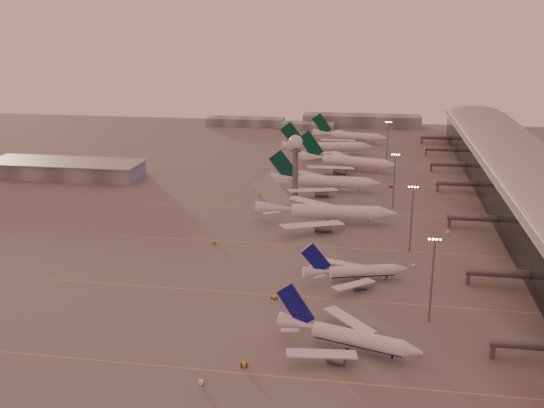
# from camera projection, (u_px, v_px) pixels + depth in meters

# --- Properties ---
(ground) EXTENTS (700.00, 700.00, 0.00)m
(ground) POSITION_uv_depth(u_px,v_px,m) (226.00, 306.00, 185.82)
(ground) COLOR #595757
(ground) RESTS_ON ground
(taxiway_markings) EXTENTS (180.00, 185.25, 0.02)m
(taxiway_markings) POSITION_uv_depth(u_px,v_px,m) (340.00, 247.00, 234.18)
(taxiway_markings) COLOR #D8C94C
(taxiway_markings) RESTS_ON ground
(terminal) EXTENTS (57.00, 362.00, 23.04)m
(terminal) POSITION_uv_depth(u_px,v_px,m) (532.00, 190.00, 270.32)
(terminal) COLOR black
(terminal) RESTS_ON ground
(hangar) EXTENTS (82.00, 27.00, 8.50)m
(hangar) POSITION_uv_depth(u_px,v_px,m) (65.00, 169.00, 335.84)
(hangar) COLOR slate
(hangar) RESTS_ON ground
(radar_tower) EXTENTS (6.40, 6.40, 31.10)m
(radar_tower) POSITION_uv_depth(u_px,v_px,m) (295.00, 154.00, 292.78)
(radar_tower) COLOR slate
(radar_tower) RESTS_ON ground
(mast_a) EXTENTS (3.60, 0.56, 25.00)m
(mast_a) POSITION_uv_depth(u_px,v_px,m) (432.00, 275.00, 172.93)
(mast_a) COLOR slate
(mast_a) RESTS_ON ground
(mast_b) EXTENTS (3.60, 0.56, 25.00)m
(mast_b) POSITION_uv_depth(u_px,v_px,m) (412.00, 215.00, 225.48)
(mast_b) COLOR slate
(mast_b) RESTS_ON ground
(mast_c) EXTENTS (3.60, 0.56, 25.00)m
(mast_c) POSITION_uv_depth(u_px,v_px,m) (394.00, 178.00, 278.33)
(mast_c) COLOR slate
(mast_c) RESTS_ON ground
(mast_d) EXTENTS (3.60, 0.56, 25.00)m
(mast_d) POSITION_uv_depth(u_px,v_px,m) (387.00, 140.00, 363.87)
(mast_d) COLOR slate
(mast_d) RESTS_ON ground
(distant_horizon) EXTENTS (165.00, 37.50, 9.00)m
(distant_horizon) POSITION_uv_depth(u_px,v_px,m) (326.00, 122.00, 492.20)
(distant_horizon) COLOR slate
(distant_horizon) RESTS_ON ground
(narrowbody_near) EXTENTS (38.00, 29.87, 15.28)m
(narrowbody_near) POSITION_uv_depth(u_px,v_px,m) (348.00, 339.00, 160.52)
(narrowbody_near) COLOR silver
(narrowbody_near) RESTS_ON ground
(narrowbody_mid) EXTENTS (33.95, 26.70, 13.61)m
(narrowbody_mid) POSITION_uv_depth(u_px,v_px,m) (355.00, 273.00, 202.81)
(narrowbody_mid) COLOR silver
(narrowbody_mid) RESTS_ON ground
(widebody_white) EXTENTS (58.47, 46.76, 20.55)m
(widebody_white) POSITION_uv_depth(u_px,v_px,m) (326.00, 215.00, 260.09)
(widebody_white) COLOR silver
(widebody_white) RESTS_ON ground
(greentail_a) EXTENTS (54.40, 43.97, 19.77)m
(greentail_a) POSITION_uv_depth(u_px,v_px,m) (325.00, 184.00, 308.68)
(greentail_a) COLOR silver
(greentail_a) RESTS_ON ground
(greentail_b) EXTENTS (55.78, 44.50, 20.66)m
(greentail_b) POSITION_uv_depth(u_px,v_px,m) (347.00, 164.00, 351.25)
(greentail_b) COLOR silver
(greentail_b) RESTS_ON ground
(greentail_c) EXTENTS (56.01, 44.84, 20.52)m
(greentail_c) POSITION_uv_depth(u_px,v_px,m) (327.00, 149.00, 391.01)
(greentail_c) COLOR silver
(greentail_c) RESTS_ON ground
(greentail_d) EXTENTS (51.51, 41.18, 18.94)m
(greentail_d) POSITION_uv_depth(u_px,v_px,m) (350.00, 138.00, 428.55)
(greentail_d) COLOR silver
(greentail_d) RESTS_ON ground
(gsv_truck_a) EXTENTS (5.81, 3.32, 2.21)m
(gsv_truck_a) POSITION_uv_depth(u_px,v_px,m) (203.00, 380.00, 145.72)
(gsv_truck_a) COLOR white
(gsv_truck_a) RESTS_ON ground
(gsv_tug_near) EXTENTS (2.96, 3.97, 1.02)m
(gsv_tug_near) POSITION_uv_depth(u_px,v_px,m) (244.00, 365.00, 153.42)
(gsv_tug_near) COLOR gold
(gsv_tug_near) RESTS_ON ground
(gsv_catering_a) EXTENTS (5.74, 3.37, 4.41)m
(gsv_catering_a) POSITION_uv_depth(u_px,v_px,m) (418.00, 348.00, 158.08)
(gsv_catering_a) COLOR white
(gsv_catering_a) RESTS_ON ground
(gsv_tug_mid) EXTENTS (3.50, 3.42, 0.87)m
(gsv_tug_mid) POSITION_uv_depth(u_px,v_px,m) (274.00, 298.00, 190.36)
(gsv_tug_mid) COLOR gold
(gsv_tug_mid) RESTS_ON ground
(gsv_truck_b) EXTENTS (5.04, 2.79, 1.93)m
(gsv_truck_b) POSITION_uv_depth(u_px,v_px,m) (415.00, 264.00, 214.94)
(gsv_truck_b) COLOR white
(gsv_truck_b) RESTS_ON ground
(gsv_truck_c) EXTENTS (6.63, 4.17, 2.52)m
(gsv_truck_c) POSITION_uv_depth(u_px,v_px,m) (215.00, 240.00, 237.13)
(gsv_truck_c) COLOR gold
(gsv_truck_c) RESTS_ON ground
(gsv_catering_b) EXTENTS (6.05, 4.13, 4.55)m
(gsv_catering_b) POSITION_uv_depth(u_px,v_px,m) (449.00, 228.00, 247.65)
(gsv_catering_b) COLOR white
(gsv_catering_b) RESTS_ON ground
(gsv_tug_far) EXTENTS (2.65, 3.67, 0.95)m
(gsv_tug_far) POSITION_uv_depth(u_px,v_px,m) (315.00, 214.00, 271.09)
(gsv_tug_far) COLOR white
(gsv_tug_far) RESTS_ON ground
(gsv_truck_d) EXTENTS (2.35, 5.71, 2.26)m
(gsv_truck_d) POSITION_uv_depth(u_px,v_px,m) (259.00, 193.00, 300.90)
(gsv_truck_d) COLOR gold
(gsv_truck_d) RESTS_ON ground
(gsv_tug_hangar) EXTENTS (3.76, 2.52, 1.01)m
(gsv_tug_hangar) POSITION_uv_depth(u_px,v_px,m) (391.00, 187.00, 315.72)
(gsv_tug_hangar) COLOR #515355
(gsv_tug_hangar) RESTS_ON ground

